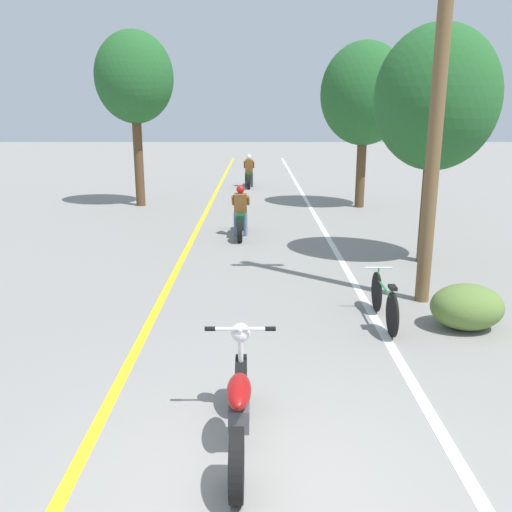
# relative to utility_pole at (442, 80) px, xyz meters

# --- Properties ---
(ground_plane) EXTENTS (120.00, 120.00, 0.00)m
(ground_plane) POSITION_rel_utility_pole_xyz_m (-2.90, -5.08, -3.71)
(ground_plane) COLOR gray
(lane_stripe_center) EXTENTS (0.14, 48.00, 0.01)m
(lane_stripe_center) POSITION_rel_utility_pole_xyz_m (-4.60, 7.66, -3.71)
(lane_stripe_center) COLOR yellow
(lane_stripe_center) RESTS_ON ground
(lane_stripe_edge) EXTENTS (0.14, 48.00, 0.01)m
(lane_stripe_edge) POSITION_rel_utility_pole_xyz_m (-1.01, 7.66, -3.71)
(lane_stripe_edge) COLOR white
(lane_stripe_edge) RESTS_ON ground
(utility_pole) EXTENTS (1.10, 0.24, 7.24)m
(utility_pole) POSITION_rel_utility_pole_xyz_m (0.00, 0.00, 0.00)
(utility_pole) COLOR brown
(utility_pole) RESTS_ON ground
(roadside_tree_right_near) EXTENTS (2.58, 2.33, 4.99)m
(roadside_tree_right_near) POSITION_rel_utility_pole_xyz_m (0.82, 2.61, -0.24)
(roadside_tree_right_near) COLOR #513A23
(roadside_tree_right_near) RESTS_ON ground
(roadside_tree_right_far) EXTENTS (2.96, 2.66, 5.54)m
(roadside_tree_right_far) POSITION_rel_utility_pole_xyz_m (0.72, 9.89, 0.10)
(roadside_tree_right_far) COLOR #513A23
(roadside_tree_right_far) RESTS_ON ground
(roadside_tree_left) EXTENTS (2.66, 2.39, 5.92)m
(roadside_tree_left) POSITION_rel_utility_pole_xyz_m (-7.05, 10.19, 0.62)
(roadside_tree_left) COLOR #513A23
(roadside_tree_left) RESTS_ON ground
(roadside_bush) EXTENTS (1.10, 0.88, 0.70)m
(roadside_bush) POSITION_rel_utility_pole_xyz_m (0.29, -1.29, -3.36)
(roadside_bush) COLOR #5B7A38
(roadside_bush) RESTS_ON ground
(motorcycle_foreground) EXTENTS (0.74, 2.08, 1.05)m
(motorcycle_foreground) POSITION_rel_utility_pole_xyz_m (-3.09, -4.29, -3.29)
(motorcycle_foreground) COLOR black
(motorcycle_foreground) RESTS_ON ground
(motorcycle_rider_lead) EXTENTS (0.50, 2.13, 1.36)m
(motorcycle_rider_lead) POSITION_rel_utility_pole_xyz_m (-3.34, 5.23, -3.20)
(motorcycle_rider_lead) COLOR black
(motorcycle_rider_lead) RESTS_ON ground
(motorcycle_rider_far) EXTENTS (0.50, 2.14, 1.44)m
(motorcycle_rider_far) POSITION_rel_utility_pole_xyz_m (-3.24, 15.31, -3.18)
(motorcycle_rider_far) COLOR black
(motorcycle_rider_far) RESTS_ON ground
(bicycle_parked) EXTENTS (0.44, 1.73, 0.77)m
(bicycle_parked) POSITION_rel_utility_pole_xyz_m (-0.92, -1.05, -3.36)
(bicycle_parked) COLOR black
(bicycle_parked) RESTS_ON ground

